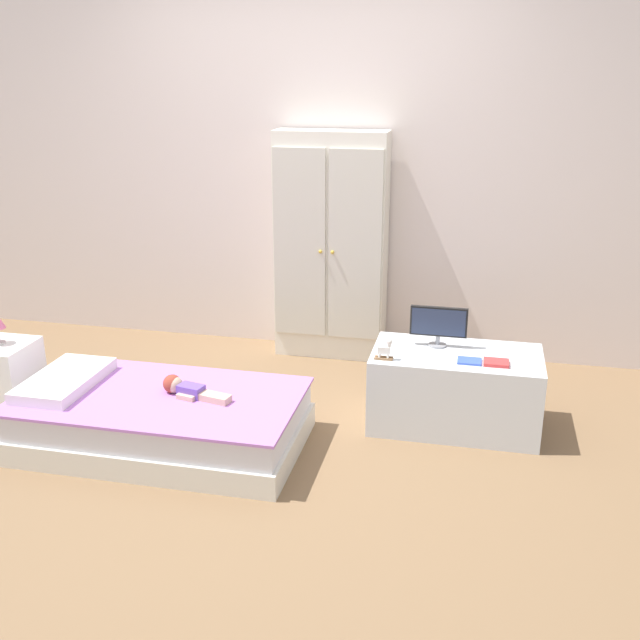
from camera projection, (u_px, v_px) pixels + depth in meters
name	position (u px, v px, depth m)	size (l,w,h in m)	color
ground_plane	(246.00, 447.00, 3.88)	(10.00, 10.00, 0.02)	brown
back_wall	(313.00, 153.00, 4.89)	(6.40, 0.05, 2.70)	silver
bed	(161.00, 420.00, 3.85)	(1.47, 0.80, 0.29)	silver
pillow	(64.00, 380.00, 3.91)	(0.32, 0.57, 0.06)	white
doll	(184.00, 388.00, 3.80)	(0.39, 0.16, 0.10)	#6B4CB2
nightstand	(5.00, 380.00, 4.15)	(0.33, 0.33, 0.44)	white
wardrobe	(331.00, 247.00, 4.89)	(0.74, 0.28, 1.51)	white
tv_stand	(455.00, 389.00, 4.04)	(0.91, 0.50, 0.43)	silver
tv_monitor	(439.00, 323.00, 4.03)	(0.31, 0.10, 0.23)	#99999E
rocking_horse_toy	(385.00, 350.00, 3.87)	(0.10, 0.04, 0.12)	#8E6642
book_blue	(469.00, 361.00, 3.85)	(0.12, 0.10, 0.01)	blue
book_red	(496.00, 363.00, 3.82)	(0.13, 0.10, 0.02)	#CC3838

